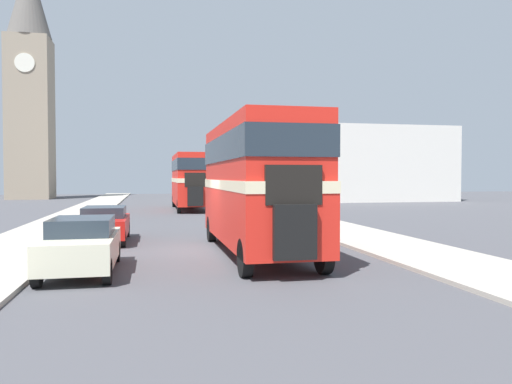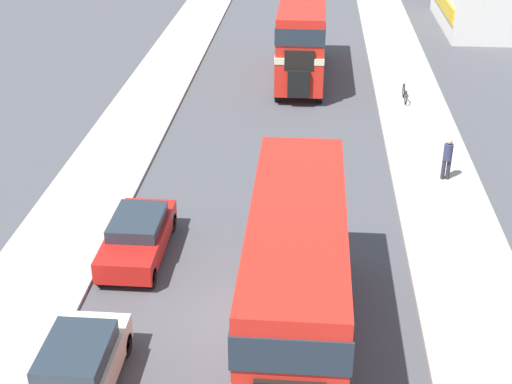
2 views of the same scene
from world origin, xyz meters
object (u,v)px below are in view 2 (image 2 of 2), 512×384
pedestrian_walking (448,156)px  car_parked_near (76,372)px  car_parked_mid (138,236)px  bus_distant (302,32)px  double_decker_bus (296,271)px  bicycle_on_pavement (405,94)px

pedestrian_walking → car_parked_near: bearing=-130.4°
car_parked_mid → bus_distant: bearing=75.5°
double_decker_bus → pedestrian_walking: double_decker_bus is taller
bicycle_on_pavement → double_decker_bus: bearing=-104.2°
car_parked_mid → bicycle_on_pavement: size_ratio=2.45×
double_decker_bus → car_parked_near: bearing=-157.5°
car_parked_mid → pedestrian_walking: size_ratio=2.49×
bus_distant → car_parked_mid: bus_distant is taller
car_parked_near → car_parked_mid: size_ratio=0.98×
double_decker_bus → pedestrian_walking: bearing=62.1°
double_decker_bus → bus_distant: double_decker_bus is taller
car_parked_near → bicycle_on_pavement: 24.15m
car_parked_mid → double_decker_bus: bearing=-39.4°
car_parked_near → pedestrian_walking: bearing=49.6°
bus_distant → car_parked_near: bus_distant is taller
double_decker_bus → car_parked_mid: (-5.30, 4.35, -1.84)m
pedestrian_walking → double_decker_bus: bearing=-117.9°
double_decker_bus → car_parked_near: (-5.32, -2.21, -1.81)m
double_decker_bus → bicycle_on_pavement: double_decker_bus is taller
double_decker_bus → pedestrian_walking: 12.21m
double_decker_bus → bus_distant: 23.29m
bus_distant → car_parked_near: 26.02m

